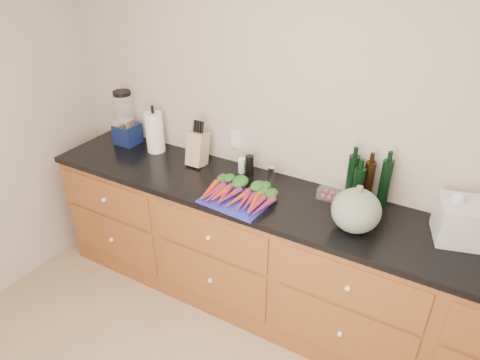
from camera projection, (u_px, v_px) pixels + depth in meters
The scene contains 15 objects.
wall_back at pixel (321, 131), 2.70m from camera, with size 4.10×0.05×2.60m, color #C0B09F.
cabinets at pixel (292, 265), 2.87m from camera, with size 3.60×0.64×0.90m.
countertop at pixel (297, 206), 2.64m from camera, with size 3.64×0.62×0.04m, color black.
cutting_board at pixel (236, 200), 2.65m from camera, with size 0.41×0.31×0.01m, color #2825B0.
carrots at pixel (239, 193), 2.67m from camera, with size 0.43×0.32×0.06m.
squash at pixel (356, 211), 2.35m from camera, with size 0.27×0.27×0.25m, color slate.
blender_appliance at pixel (126, 121), 3.30m from camera, with size 0.17×0.17×0.42m.
paper_towel at pixel (155, 132), 3.20m from camera, with size 0.14×0.14×0.30m, color white.
knife_block at pixel (198, 149), 3.03m from camera, with size 0.12×0.12×0.24m, color tan.
grinder_salt at pixel (242, 165), 2.95m from camera, with size 0.05×0.05×0.11m, color white.
grinder_pepper at pixel (250, 165), 2.92m from camera, with size 0.06×0.06×0.14m, color black.
canister_chrome at pixel (271, 174), 2.86m from camera, with size 0.04×0.04×0.10m, color white.
tomato_box at pixel (331, 193), 2.68m from camera, with size 0.15×0.12×0.07m, color white.
bottles at pixel (366, 183), 2.57m from camera, with size 0.26×0.13×0.31m.
grocery_bag at pixel (467, 222), 2.27m from camera, with size 0.30×0.24×0.22m, color silver, non-canonical shape.
Camera 1 is at (0.79, -0.79, 2.38)m, focal length 32.00 mm.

